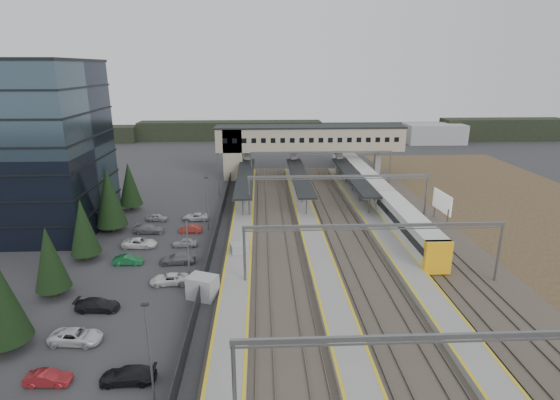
{
  "coord_description": "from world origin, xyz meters",
  "views": [
    {
      "loc": [
        -0.13,
        -51.19,
        23.18
      ],
      "look_at": [
        2.71,
        11.64,
        4.0
      ],
      "focal_mm": 28.0,
      "sensor_mm": 36.0,
      "label": 1
    }
  ],
  "objects_px": {
    "relay_cabin_near": "(203,287)",
    "relay_cabin_far": "(240,251)",
    "billboard": "(442,203)",
    "train": "(370,185)",
    "office_building": "(8,148)",
    "footbridge": "(297,141)"
  },
  "relations": [
    {
      "from": "relay_cabin_near",
      "to": "relay_cabin_far",
      "type": "distance_m",
      "value": 10.22
    },
    {
      "from": "relay_cabin_near",
      "to": "relay_cabin_far",
      "type": "height_order",
      "value": "relay_cabin_near"
    },
    {
      "from": "billboard",
      "to": "train",
      "type": "bearing_deg",
      "value": 116.36
    },
    {
      "from": "relay_cabin_near",
      "to": "train",
      "type": "relative_size",
      "value": 0.05
    },
    {
      "from": "relay_cabin_near",
      "to": "office_building",
      "type": "bearing_deg",
      "value": 143.41
    },
    {
      "from": "train",
      "to": "footbridge",
      "type": "bearing_deg",
      "value": 127.63
    },
    {
      "from": "office_building",
      "to": "relay_cabin_near",
      "type": "bearing_deg",
      "value": -36.59
    },
    {
      "from": "office_building",
      "to": "billboard",
      "type": "relative_size",
      "value": 4.1
    },
    {
      "from": "relay_cabin_far",
      "to": "billboard",
      "type": "relative_size",
      "value": 0.43
    },
    {
      "from": "relay_cabin_far",
      "to": "train",
      "type": "height_order",
      "value": "train"
    },
    {
      "from": "relay_cabin_near",
      "to": "footbridge",
      "type": "bearing_deg",
      "value": 74.86
    },
    {
      "from": "relay_cabin_far",
      "to": "billboard",
      "type": "height_order",
      "value": "billboard"
    },
    {
      "from": "office_building",
      "to": "relay_cabin_near",
      "type": "height_order",
      "value": "office_building"
    },
    {
      "from": "relay_cabin_far",
      "to": "relay_cabin_near",
      "type": "bearing_deg",
      "value": -109.65
    },
    {
      "from": "office_building",
      "to": "train",
      "type": "relative_size",
      "value": 0.37
    },
    {
      "from": "office_building",
      "to": "train",
      "type": "bearing_deg",
      "value": 14.08
    },
    {
      "from": "relay_cabin_far",
      "to": "footbridge",
      "type": "bearing_deg",
      "value": 75.91
    },
    {
      "from": "billboard",
      "to": "office_building",
      "type": "bearing_deg",
      "value": 179.14
    },
    {
      "from": "relay_cabin_far",
      "to": "office_building",
      "type": "bearing_deg",
      "value": 159.48
    },
    {
      "from": "relay_cabin_far",
      "to": "billboard",
      "type": "distance_m",
      "value": 32.53
    },
    {
      "from": "footbridge",
      "to": "train",
      "type": "relative_size",
      "value": 0.62
    },
    {
      "from": "train",
      "to": "relay_cabin_near",
      "type": "bearing_deg",
      "value": -126.19
    }
  ]
}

